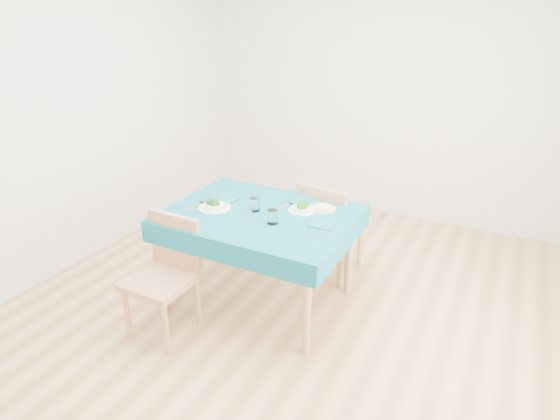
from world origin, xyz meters
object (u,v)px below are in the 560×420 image
at_px(bowl_near, 214,204).
at_px(chair_far, 333,213).
at_px(bowl_far, 302,207).
at_px(chair_near, 158,268).
at_px(side_plate, 322,209).
at_px(table, 261,258).

bearing_deg(bowl_near, chair_far, 48.31).
bearing_deg(bowl_far, chair_near, -128.76).
distance_m(bowl_far, side_plate, 0.16).
bearing_deg(table, chair_near, -121.86).
height_order(chair_near, bowl_far, chair_near).
height_order(chair_near, side_plate, chair_near).
xyz_separation_m(bowl_near, side_plate, (0.73, 0.36, -0.03)).
distance_m(chair_far, bowl_near, 1.03).
distance_m(table, chair_near, 0.80).
relative_size(chair_near, side_plate, 5.00).
xyz_separation_m(bowl_far, side_plate, (0.12, 0.10, -0.03)).
xyz_separation_m(chair_near, chair_far, (0.74, 1.33, 0.03)).
distance_m(table, bowl_far, 0.52).
relative_size(bowl_near, bowl_far, 1.16).
distance_m(bowl_near, side_plate, 0.81).
relative_size(bowl_near, side_plate, 1.15).
height_order(table, side_plate, side_plate).
height_order(table, chair_far, chair_far).
xyz_separation_m(table, chair_near, (-0.42, -0.67, 0.15)).
height_order(chair_near, chair_far, chair_far).
relative_size(chair_near, bowl_far, 5.04).
bearing_deg(side_plate, chair_far, 98.18).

